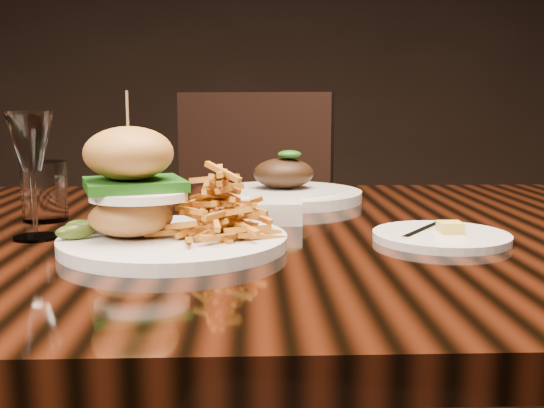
{
  "coord_description": "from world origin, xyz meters",
  "views": [
    {
      "loc": [
        -0.03,
        -0.86,
        0.92
      ],
      "look_at": [
        -0.0,
        -0.16,
        0.81
      ],
      "focal_mm": 42.0,
      "sensor_mm": 36.0,
      "label": 1
    }
  ],
  "objects_px": {
    "dining_table": "(271,281)",
    "burger_plate": "(172,206)",
    "wine_glass": "(31,146)",
    "far_dish": "(283,191)",
    "chair_far": "(243,240)"
  },
  "relations": [
    {
      "from": "wine_glass",
      "to": "burger_plate",
      "type": "bearing_deg",
      "value": -16.93
    },
    {
      "from": "burger_plate",
      "to": "wine_glass",
      "type": "height_order",
      "value": "burger_plate"
    },
    {
      "from": "dining_table",
      "to": "burger_plate",
      "type": "bearing_deg",
      "value": -136.34
    },
    {
      "from": "dining_table",
      "to": "burger_plate",
      "type": "xyz_separation_m",
      "value": [
        -0.12,
        -0.12,
        0.13
      ]
    },
    {
      "from": "burger_plate",
      "to": "far_dish",
      "type": "height_order",
      "value": "burger_plate"
    },
    {
      "from": "dining_table",
      "to": "chair_far",
      "type": "height_order",
      "value": "chair_far"
    },
    {
      "from": "dining_table",
      "to": "wine_glass",
      "type": "relative_size",
      "value": 9.9
    },
    {
      "from": "wine_glass",
      "to": "chair_far",
      "type": "xyz_separation_m",
      "value": [
        0.25,
        0.95,
        -0.33
      ]
    },
    {
      "from": "dining_table",
      "to": "burger_plate",
      "type": "distance_m",
      "value": 0.21
    },
    {
      "from": "dining_table",
      "to": "chair_far",
      "type": "xyz_separation_m",
      "value": [
        -0.05,
        0.89,
        -0.13
      ]
    },
    {
      "from": "wine_glass",
      "to": "far_dish",
      "type": "bearing_deg",
      "value": 42.82
    },
    {
      "from": "dining_table",
      "to": "chair_far",
      "type": "bearing_deg",
      "value": 93.17
    },
    {
      "from": "burger_plate",
      "to": "chair_far",
      "type": "xyz_separation_m",
      "value": [
        0.07,
        1.0,
        -0.26
      ]
    },
    {
      "from": "burger_plate",
      "to": "wine_glass",
      "type": "relative_size",
      "value": 1.68
    },
    {
      "from": "dining_table",
      "to": "far_dish",
      "type": "height_order",
      "value": "far_dish"
    }
  ]
}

